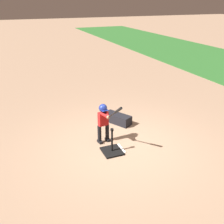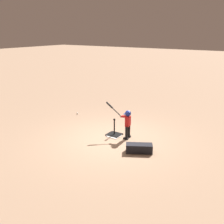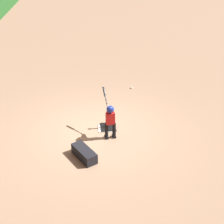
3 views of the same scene
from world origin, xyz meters
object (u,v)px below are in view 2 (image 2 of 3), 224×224
at_px(batting_tee, 114,133).
at_px(equipment_bag, 139,148).
at_px(batter_child, 127,121).
at_px(baseball, 77,113).

distance_m(batting_tee, equipment_bag, 1.64).
bearing_deg(batter_child, equipment_bag, 139.91).
bearing_deg(batting_tee, baseball, -22.82).
relative_size(batting_tee, equipment_bag, 0.76).
bearing_deg(equipment_bag, batter_child, -69.20).
distance_m(batter_child, equipment_bag, 1.31).
bearing_deg(baseball, batter_child, 160.58).
bearing_deg(equipment_bag, baseball, -53.74).
height_order(batting_tee, batter_child, batter_child).
relative_size(batting_tee, baseball, 8.63).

